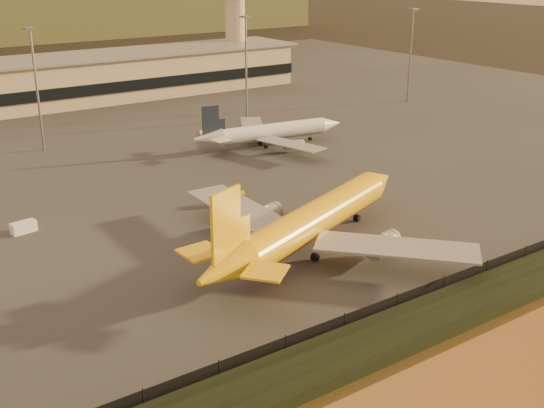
% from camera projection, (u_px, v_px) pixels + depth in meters
% --- Properties ---
extents(ground, '(900.00, 900.00, 0.00)m').
position_uv_depth(ground, '(314.00, 277.00, 88.56)').
color(ground, black).
rests_on(ground, ground).
extents(embankment, '(320.00, 7.00, 1.40)m').
position_uv_depth(embankment, '(409.00, 327.00, 75.23)').
color(embankment, black).
rests_on(embankment, ground).
extents(tarmac, '(320.00, 220.00, 0.20)m').
position_uv_depth(tarmac, '(67.00, 130.00, 161.66)').
color(tarmac, '#2D2D2D').
rests_on(tarmac, ground).
extents(perimeter_fence, '(300.00, 0.05, 2.20)m').
position_uv_depth(perimeter_fence, '(384.00, 308.00, 78.10)').
color(perimeter_fence, black).
rests_on(perimeter_fence, tarmac).
extents(control_tower, '(11.20, 11.20, 35.50)m').
position_uv_depth(control_tower, '(235.00, 12.00, 219.44)').
color(control_tower, tan).
rests_on(control_tower, tarmac).
extents(apron_light_masts, '(152.20, 12.20, 25.40)m').
position_uv_depth(apron_light_masts, '(157.00, 69.00, 148.90)').
color(apron_light_masts, slate).
rests_on(apron_light_masts, tarmac).
extents(dhl_cargo_jet, '(46.82, 44.41, 14.47)m').
position_uv_depth(dhl_cargo_jet, '(312.00, 222.00, 94.42)').
color(dhl_cargo_jet, '#E5A90C').
rests_on(dhl_cargo_jet, tarmac).
extents(white_narrowbody_jet, '(35.13, 33.98, 10.10)m').
position_uv_depth(white_narrowbody_jet, '(271.00, 132.00, 147.09)').
color(white_narrowbody_jet, white).
rests_on(white_narrowbody_jet, tarmac).
extents(gse_vehicle_yellow, '(4.60, 3.42, 1.89)m').
position_uv_depth(gse_vehicle_yellow, '(232.00, 198.00, 113.44)').
color(gse_vehicle_yellow, '#E5A90C').
rests_on(gse_vehicle_yellow, tarmac).
extents(gse_vehicle_white, '(3.90, 2.21, 1.66)m').
position_uv_depth(gse_vehicle_white, '(24.00, 227.00, 101.87)').
color(gse_vehicle_white, white).
rests_on(gse_vehicle_white, tarmac).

